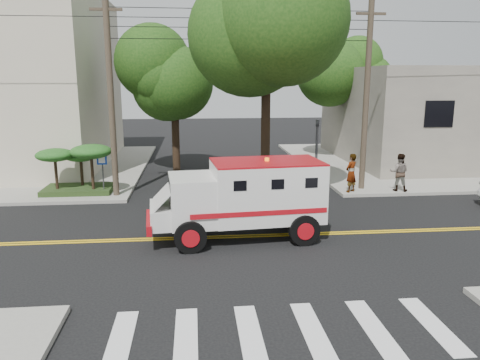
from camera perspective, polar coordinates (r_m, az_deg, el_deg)
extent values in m
plane|color=black|center=(16.76, 1.30, -6.84)|extent=(100.00, 100.00, 0.00)
cube|color=gray|center=(33.48, 21.89, 2.10)|extent=(17.00, 17.00, 0.15)
cube|color=gray|center=(31.88, -26.85, 1.18)|extent=(17.00, 17.00, 0.15)
cube|color=slate|center=(34.28, 24.16, 7.32)|extent=(14.00, 12.00, 6.00)
cylinder|color=#382D23|center=(22.04, -15.44, 9.28)|extent=(0.28, 0.28, 9.00)
cylinder|color=#382D23|center=(23.43, 15.13, 9.46)|extent=(0.28, 0.28, 9.00)
cylinder|color=black|center=(22.56, 3.14, 7.22)|extent=(0.44, 0.44, 7.00)
sphere|color=#163B10|center=(22.52, 3.25, 16.12)|extent=(5.32, 5.32, 5.32)
sphere|color=#163B10|center=(22.03, 6.66, 17.63)|extent=(4.56, 4.56, 4.56)
cylinder|color=black|center=(27.86, -7.89, 6.64)|extent=(0.44, 0.44, 5.60)
sphere|color=#163B10|center=(27.73, -8.06, 12.41)|extent=(3.92, 3.92, 3.92)
sphere|color=#163B10|center=(27.15, -6.31, 13.35)|extent=(3.36, 3.36, 3.36)
cylinder|color=black|center=(33.48, 12.62, 7.70)|extent=(0.44, 0.44, 5.95)
sphere|color=#163B10|center=(33.39, 12.87, 12.79)|extent=(4.20, 4.20, 4.20)
sphere|color=#163B10|center=(33.12, 14.76, 13.48)|extent=(3.60, 3.60, 3.60)
cylinder|color=#3F3F42|center=(22.38, 9.28, 2.64)|extent=(0.12, 0.12, 3.60)
imported|color=#3F3F42|center=(22.19, 9.40, 6.08)|extent=(0.15, 0.18, 0.90)
cylinder|color=#3F3F42|center=(22.77, -16.34, 0.42)|extent=(0.06, 0.06, 2.00)
cube|color=#0C33A5|center=(22.56, -16.49, 2.37)|extent=(0.45, 0.03, 0.45)
cube|color=#1E3314|center=(23.77, -19.06, -1.08)|extent=(3.20, 2.00, 0.24)
cylinder|color=black|center=(23.53, -21.50, 0.80)|extent=(0.14, 0.14, 1.52)
ellipsoid|color=#174514|center=(23.39, -21.67, 2.85)|extent=(1.73, 1.73, 0.60)
cylinder|color=black|center=(23.96, -18.75, 1.01)|extent=(0.14, 0.14, 1.36)
ellipsoid|color=#174514|center=(23.83, -18.87, 2.81)|extent=(1.55, 1.55, 0.54)
cylinder|color=black|center=(22.92, -17.56, 1.00)|extent=(0.14, 0.14, 1.68)
ellipsoid|color=#174514|center=(22.76, -17.72, 3.33)|extent=(1.91, 1.91, 0.66)
cube|color=silver|center=(16.27, 3.25, -1.33)|extent=(3.89, 2.51, 2.00)
cube|color=silver|center=(15.90, -5.79, -2.40)|extent=(1.70, 2.22, 1.62)
cube|color=black|center=(15.76, -8.52, -1.00)|extent=(0.20, 1.62, 0.67)
cube|color=silver|center=(15.98, -9.34, -4.20)|extent=(1.02, 1.97, 0.67)
cube|color=#A80C15|center=(16.05, -11.02, -5.09)|extent=(0.35, 2.06, 0.33)
cube|color=#A80C15|center=(16.05, 3.30, 2.24)|extent=(3.89, 2.51, 0.06)
cylinder|color=black|center=(15.15, -6.08, -6.93)|extent=(1.07, 0.40, 1.05)
cylinder|color=black|center=(17.17, -6.68, -4.61)|extent=(1.07, 0.40, 1.05)
cylinder|color=black|center=(15.88, 7.83, -6.06)|extent=(1.07, 0.40, 1.05)
cylinder|color=black|center=(17.82, 5.66, -3.95)|extent=(1.07, 0.40, 1.05)
imported|color=gray|center=(22.91, 13.39, 0.85)|extent=(0.81, 0.76, 1.85)
imported|color=gray|center=(23.79, 18.84, 0.90)|extent=(1.08, 0.98, 1.82)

